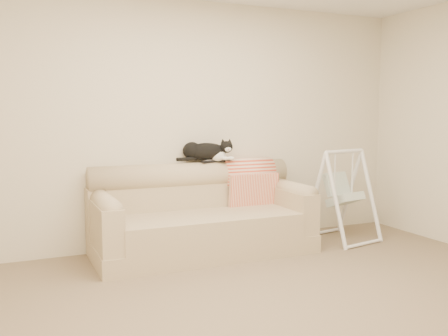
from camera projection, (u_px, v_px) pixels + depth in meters
name	position (u px, v px, depth m)	size (l,w,h in m)	color
ground_plane	(290.00, 306.00, 3.69)	(5.00, 5.00, 0.00)	brown
room_shell	(294.00, 98.00, 3.52)	(5.04, 4.04, 2.60)	beige
sofa	(201.00, 218.00, 5.09)	(2.20, 0.93, 0.90)	tan
remote_a	(209.00, 161.00, 5.30)	(0.19, 0.09, 0.03)	black
remote_b	(223.00, 161.00, 5.37)	(0.18, 0.07, 0.02)	black
tuxedo_cat	(206.00, 151.00, 5.32)	(0.62, 0.34, 0.25)	black
throw_blanket	(248.00, 176.00, 5.51)	(0.57, 0.38, 0.58)	red
baby_swing	(343.00, 195.00, 5.56)	(0.74, 0.77, 1.03)	white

